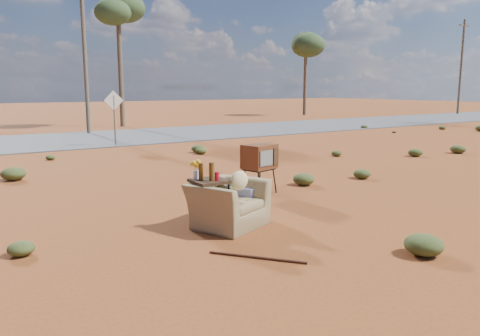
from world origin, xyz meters
TOP-DOWN VIEW (x-y plane):
  - ground at (0.00, 0.00)m, footprint 140.00×140.00m
  - highway at (0.00, 15.00)m, footprint 140.00×7.00m
  - armchair at (-0.50, 0.22)m, footprint 1.53×1.33m
  - tv_unit at (1.29, 1.86)m, footprint 0.79×0.68m
  - side_table at (-0.91, 0.30)m, footprint 0.57×0.57m
  - rusty_bar at (-1.07, -1.36)m, footprint 0.89×1.10m
  - road_sign at (1.50, 12.00)m, footprint 0.78×0.06m
  - eucalyptus_center at (5.00, 21.00)m, footprint 3.20×3.20m
  - eucalyptus_right at (22.00, 24.00)m, footprint 3.20×3.20m
  - utility_pole_center at (2.00, 17.50)m, footprint 1.40×0.20m
  - utility_pole_east at (34.00, 17.50)m, footprint 1.40×0.20m
  - scrub_patch at (-0.82, 4.41)m, footprint 17.49×8.07m

SIDE VIEW (x-z plane):
  - ground at x=0.00m, z-range 0.00..0.00m
  - rusty_bar at x=-1.07m, z-range 0.00..0.04m
  - highway at x=0.00m, z-range 0.00..0.04m
  - scrub_patch at x=-0.82m, z-range -0.03..0.30m
  - armchair at x=-0.50m, z-range -0.03..1.00m
  - tv_unit at x=1.29m, z-range 0.26..1.35m
  - side_table at x=-0.91m, z-range 0.27..1.40m
  - road_sign at x=1.50m, z-range 0.41..2.60m
  - utility_pole_center at x=2.00m, z-range 0.15..8.15m
  - utility_pole_east at x=34.00m, z-range 0.15..8.15m
  - eucalyptus_right at x=22.00m, z-range 2.39..9.49m
  - eucalyptus_center at x=5.00m, z-range 2.63..10.23m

